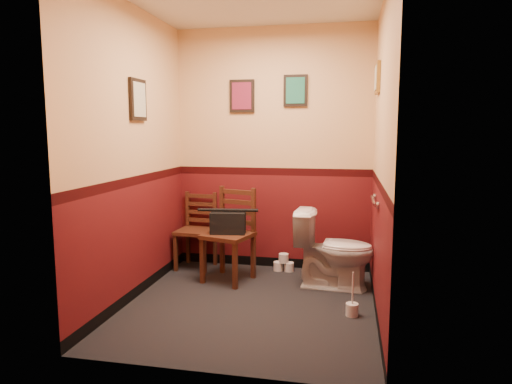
% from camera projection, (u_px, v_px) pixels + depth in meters
% --- Properties ---
extents(floor, '(2.20, 2.40, 0.00)m').
position_uv_depth(floor, '(251.00, 305.00, 4.14)').
color(floor, black).
rests_on(floor, ground).
extents(wall_back, '(2.20, 0.00, 2.70)m').
position_uv_depth(wall_back, '(273.00, 150.00, 5.12)').
color(wall_back, '#581114').
rests_on(wall_back, ground).
extents(wall_front, '(2.20, 0.00, 2.70)m').
position_uv_depth(wall_front, '(209.00, 167.00, 2.79)').
color(wall_front, '#581114').
rests_on(wall_front, ground).
extents(wall_left, '(0.00, 2.40, 2.70)m').
position_uv_depth(wall_left, '(133.00, 155.00, 4.17)').
color(wall_left, '#581114').
rests_on(wall_left, ground).
extents(wall_right, '(0.00, 2.40, 2.70)m').
position_uv_depth(wall_right, '(381.00, 157.00, 3.74)').
color(wall_right, '#581114').
rests_on(wall_right, ground).
extents(grab_bar, '(0.05, 0.56, 0.06)m').
position_uv_depth(grab_bar, '(374.00, 201.00, 4.04)').
color(grab_bar, silver).
rests_on(grab_bar, wall_right).
extents(framed_print_back_a, '(0.28, 0.04, 0.36)m').
position_uv_depth(framed_print_back_a, '(242.00, 96.00, 5.09)').
color(framed_print_back_a, black).
rests_on(framed_print_back_a, wall_back).
extents(framed_print_back_b, '(0.26, 0.04, 0.34)m').
position_uv_depth(framed_print_back_b, '(295.00, 91.00, 4.96)').
color(framed_print_back_b, black).
rests_on(framed_print_back_b, wall_back).
extents(framed_print_left, '(0.04, 0.30, 0.38)m').
position_uv_depth(framed_print_left, '(138.00, 100.00, 4.20)').
color(framed_print_left, black).
rests_on(framed_print_left, wall_left).
extents(framed_print_right, '(0.04, 0.34, 0.28)m').
position_uv_depth(framed_print_right, '(377.00, 78.00, 4.23)').
color(framed_print_right, olive).
rests_on(framed_print_right, wall_right).
extents(toilet, '(0.81, 0.49, 0.77)m').
position_uv_depth(toilet, '(334.00, 250.00, 4.55)').
color(toilet, white).
rests_on(toilet, floor).
extents(toilet_brush, '(0.11, 0.11, 0.38)m').
position_uv_depth(toilet_brush, '(352.00, 309.00, 3.88)').
color(toilet_brush, silver).
rests_on(toilet_brush, floor).
extents(chair_left, '(0.43, 0.43, 0.86)m').
position_uv_depth(chair_left, '(197.00, 230.00, 5.23)').
color(chair_left, '#542A19').
rests_on(chair_left, floor).
extents(chair_right, '(0.56, 0.56, 0.97)m').
position_uv_depth(chair_right, '(230.00, 234.00, 4.78)').
color(chair_right, '#542A19').
rests_on(chair_right, floor).
extents(handbag, '(0.38, 0.23, 0.26)m').
position_uv_depth(handbag, '(228.00, 223.00, 4.72)').
color(handbag, black).
rests_on(handbag, chair_right).
extents(tp_stack, '(0.23, 0.12, 0.20)m').
position_uv_depth(tp_stack, '(284.00, 264.00, 5.12)').
color(tp_stack, silver).
rests_on(tp_stack, floor).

